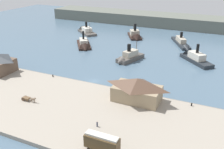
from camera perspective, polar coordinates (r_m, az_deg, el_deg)
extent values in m
plane|color=slate|center=(98.26, -4.20, -1.55)|extent=(320.00, 320.00, 0.00)
cube|color=#9E9384|center=(81.62, -11.66, -7.01)|extent=(110.00, 36.00, 1.20)
cube|color=gray|center=(95.21, -5.24, -2.10)|extent=(110.00, 0.80, 1.00)
cube|color=#998466|center=(81.51, 5.59, -4.24)|extent=(14.80, 8.58, 4.81)
pyramid|color=brown|center=(79.82, 5.69, -1.80)|extent=(15.09, 9.01, 2.85)
cube|color=#4C381E|center=(60.50, -2.27, -14.95)|extent=(8.22, 2.70, 3.10)
cube|color=beige|center=(59.40, -2.30, -13.59)|extent=(7.89, 1.89, 0.50)
cylinder|color=black|center=(61.74, 0.84, -16.41)|extent=(0.90, 0.18, 0.90)
cylinder|color=black|center=(63.75, -4.06, -15.00)|extent=(0.90, 0.18, 0.90)
cube|color=brown|center=(86.16, -18.65, -5.02)|extent=(2.47, 1.52, 0.50)
cylinder|color=#4C3828|center=(87.22, -18.65, -4.85)|extent=(1.20, 0.10, 1.20)
cylinder|color=#4C3828|center=(86.28, -19.33, -5.27)|extent=(1.20, 0.10, 1.20)
ellipsoid|color=#7A6651|center=(84.39, -17.34, -5.27)|extent=(2.00, 0.70, 0.90)
ellipsoid|color=#7A6651|center=(83.46, -16.82, -5.10)|extent=(0.70, 0.32, 0.44)
cylinder|color=#7A6651|center=(84.43, -16.90, -5.66)|extent=(0.16, 0.16, 1.00)
cylinder|color=#7A6651|center=(84.17, -17.07, -5.77)|extent=(0.16, 0.16, 1.00)
cylinder|color=#7A6651|center=(85.17, -17.51, -5.48)|extent=(0.16, 0.16, 1.00)
cylinder|color=#7A6651|center=(84.92, -17.69, -5.59)|extent=(0.16, 0.16, 1.00)
cylinder|color=#33384C|center=(69.55, -3.34, -11.07)|extent=(0.40, 0.40, 1.38)
sphere|color=#CCA889|center=(69.10, -3.36, -10.51)|extent=(0.25, 0.25, 0.25)
cylinder|color=black|center=(82.63, 17.39, -6.42)|extent=(0.44, 0.44, 0.90)
cylinder|color=black|center=(101.47, -13.10, -0.27)|extent=(0.44, 0.44, 0.90)
cube|color=#514C47|center=(120.08, 4.12, 3.65)|extent=(9.80, 15.73, 1.98)
cone|color=#514C47|center=(114.77, 1.76, 2.77)|extent=(5.40, 4.06, 4.80)
cube|color=#B2A893|center=(119.31, 4.15, 4.73)|extent=(5.80, 8.12, 2.75)
cylinder|color=black|center=(117.55, 3.84, 6.00)|extent=(1.70, 1.70, 3.32)
cylinder|color=brown|center=(122.09, 5.51, 5.99)|extent=(0.24, 0.24, 6.31)
cube|color=black|center=(143.09, -6.35, 6.64)|extent=(15.60, 18.29, 1.23)
cone|color=black|center=(134.59, -6.04, 5.59)|extent=(6.62, 6.00, 5.85)
cube|color=beige|center=(142.57, -6.39, 7.38)|extent=(7.84, 8.79, 2.59)
cylinder|color=black|center=(141.75, -6.45, 8.75)|extent=(1.06, 1.06, 4.40)
cube|color=#23282D|center=(150.02, 15.09, 6.81)|extent=(14.91, 23.34, 1.48)
cone|color=#23282D|center=(139.20, 16.44, 5.40)|extent=(5.71, 5.73, 4.24)
cube|color=#B2A893|center=(149.50, 15.17, 7.54)|extent=(7.38, 10.43, 2.51)
cylinder|color=black|center=(148.84, 15.28, 8.59)|extent=(1.47, 1.47, 3.14)
cube|color=#23282D|center=(123.44, 18.31, 2.98)|extent=(16.78, 17.09, 1.69)
cone|color=#23282D|center=(130.44, 15.90, 4.34)|extent=(5.79, 5.76, 4.82)
cube|color=beige|center=(122.71, 18.44, 3.99)|extent=(8.71, 8.81, 2.90)
cylinder|color=black|center=(121.70, 18.64, 5.54)|extent=(1.32, 1.32, 4.09)
cube|color=black|center=(160.75, 5.06, 8.54)|extent=(13.56, 17.19, 1.26)
cone|color=black|center=(153.16, 5.53, 7.79)|extent=(6.66, 5.42, 6.02)
cube|color=#B2A893|center=(160.21, 5.09, 9.30)|extent=(7.59, 8.03, 3.10)
cylinder|color=black|center=(158.23, 5.21, 10.49)|extent=(1.55, 1.55, 4.28)
cylinder|color=brown|center=(164.55, 4.84, 10.06)|extent=(0.24, 0.24, 5.27)
cube|color=#514C47|center=(169.76, -5.61, 9.33)|extent=(17.89, 16.21, 1.39)
cone|color=#514C47|center=(177.80, -6.66, 9.92)|extent=(6.21, 6.63, 5.96)
cube|color=silver|center=(169.28, -5.64, 10.00)|extent=(8.60, 8.24, 2.73)
cylinder|color=black|center=(169.43, -5.79, 11.07)|extent=(1.46, 1.46, 3.38)
cylinder|color=brown|center=(164.12, -4.98, 10.17)|extent=(0.24, 0.24, 5.87)
cube|color=#60665B|center=(196.41, 11.62, 11.85)|extent=(180.00, 24.00, 8.00)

